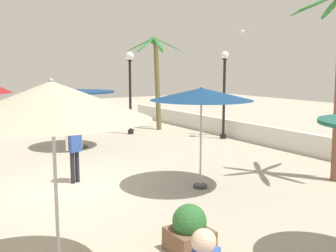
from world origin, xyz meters
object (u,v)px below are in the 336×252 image
palm_tree_0 (156,69)px  guest_0 (74,145)px  patio_umbrella_0 (79,95)px  lamp_post_0 (130,80)px  lamp_post_1 (224,87)px  patio_umbrella_3 (201,95)px  patio_umbrella_1 (52,102)px  seagull_0 (243,31)px  planter (189,230)px

palm_tree_0 → guest_0: bearing=-43.1°
patio_umbrella_0 → guest_0: bearing=-20.9°
lamp_post_0 → lamp_post_1: (3.32, 3.02, -0.25)m
lamp_post_0 → guest_0: lamp_post_0 is taller
lamp_post_0 → patio_umbrella_3: bearing=-14.2°
patio_umbrella_1 → lamp_post_1: lamp_post_1 is taller
patio_umbrella_0 → patio_umbrella_3: patio_umbrella_3 is taller
lamp_post_1 → guest_0: size_ratio=2.22×
patio_umbrella_1 → palm_tree_0: palm_tree_0 is taller
patio_umbrella_1 → patio_umbrella_3: size_ratio=1.12×
patio_umbrella_1 → seagull_0: size_ratio=2.93×
patio_umbrella_1 → seagull_0: 13.57m
guest_0 → planter: guest_0 is taller
guest_0 → seagull_0: (-3.07, 8.83, 3.72)m
patio_umbrella_1 → planter: bearing=88.5°
palm_tree_0 → lamp_post_1: (4.02, 1.20, -0.75)m
patio_umbrella_3 → lamp_post_0: bearing=165.8°
planter → palm_tree_0: bearing=152.6°
lamp_post_1 → planter: bearing=-42.5°
lamp_post_1 → planter: 11.33m
seagull_0 → lamp_post_1: bearing=-96.1°
patio_umbrella_1 → lamp_post_0: bearing=149.4°
patio_umbrella_0 → lamp_post_0: (-1.91, 3.15, 0.46)m
patio_umbrella_1 → planter: (0.06, 2.26, -2.34)m
lamp_post_1 → seagull_0: bearing=83.9°
patio_umbrella_1 → lamp_post_0: (-11.48, 6.79, -0.15)m
seagull_0 → patio_umbrella_1: bearing=-53.0°
patio_umbrella_0 → patio_umbrella_1: 10.26m
seagull_0 → planter: seagull_0 is taller
patio_umbrella_1 → lamp_post_1: (-8.17, 9.80, -0.40)m
palm_tree_0 → lamp_post_0: bearing=-68.9°
patio_umbrella_0 → lamp_post_1: (1.41, 6.17, 0.21)m
palm_tree_0 → guest_0: size_ratio=2.71×
lamp_post_1 → seagull_0: 2.63m
patio_umbrella_0 → seagull_0: (1.50, 7.08, 2.67)m
seagull_0 → planter: 12.53m
palm_tree_0 → lamp_post_0: 2.01m
guest_0 → palm_tree_0: bearing=136.9°
patio_umbrella_1 → patio_umbrella_3: (-2.80, 4.59, -0.23)m
patio_umbrella_0 → patio_umbrella_3: bearing=8.0°
patio_umbrella_3 → patio_umbrella_1: bearing=-58.6°
guest_0 → lamp_post_0: bearing=142.9°
lamp_post_0 → patio_umbrella_0: bearing=-58.8°
seagull_0 → guest_0: bearing=-70.8°
palm_tree_0 → planter: (12.25, -6.35, -2.70)m
seagull_0 → planter: bearing=-46.1°
patio_umbrella_0 → palm_tree_0: (-2.61, 4.97, 0.97)m
palm_tree_0 → planter: bearing=-27.4°
patio_umbrella_3 → lamp_post_0: lamp_post_0 is taller
lamp_post_0 → guest_0: bearing=-37.1°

